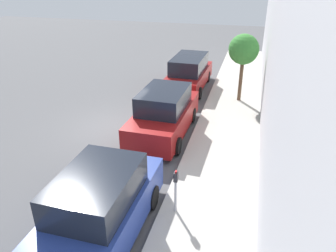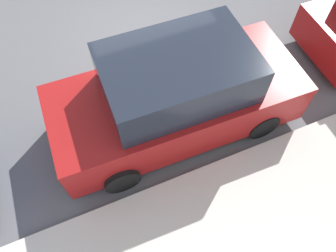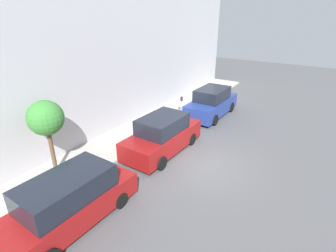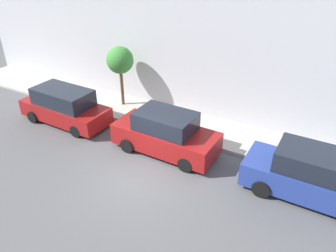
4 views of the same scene
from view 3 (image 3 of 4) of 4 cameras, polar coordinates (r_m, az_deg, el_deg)
The scene contains 7 objects.
ground_plane at distance 13.05m, azimuth 7.08°, elevation -8.21°, with size 60.00×60.00×0.00m, color #515154.
sidewalk at distance 15.42m, azimuth -9.33°, elevation -2.69°, with size 2.73×32.00×0.15m.
parked_suv_nearest at distance 18.70m, azimuth 9.46°, elevation 4.97°, with size 2.08×4.83×1.98m.
parked_suv_second at distance 13.64m, azimuth -1.19°, elevation -2.04°, with size 2.08×4.85×1.98m.
parked_minivan_third at distance 9.90m, azimuth -20.76°, elevation -15.08°, with size 2.03×4.95×1.90m.
parking_meter_near at distance 18.24m, azimuth 2.93°, elevation 4.94°, with size 0.11×0.15×1.34m.
street_tree at distance 12.00m, azimuth -25.08°, elevation 1.46°, with size 1.49×1.49×3.41m.
Camera 3 is at (-4.60, 10.08, 6.91)m, focal length 28.00 mm.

